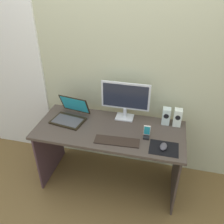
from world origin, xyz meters
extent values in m
plane|color=brown|center=(0.00, 0.00, 0.00)|extent=(8.00, 8.00, 0.00)
cube|color=#B7BA97|center=(0.00, 0.41, 1.25)|extent=(6.00, 0.04, 2.50)
cube|color=white|center=(-1.26, 0.38, 1.01)|extent=(0.82, 0.02, 2.02)
cube|color=#453B34|center=(0.00, 0.00, 0.70)|extent=(1.44, 0.62, 0.03)
cube|color=#4C353C|center=(-0.68, 0.00, 0.34)|extent=(0.02, 0.58, 0.68)
cube|color=#3F342E|center=(0.68, 0.00, 0.34)|extent=(0.02, 0.58, 0.68)
cube|color=silver|center=(0.10, 0.23, 0.72)|extent=(0.18, 0.14, 0.01)
cylinder|color=silver|center=(0.10, 0.23, 0.77)|extent=(0.04, 0.04, 0.10)
cube|color=silver|center=(0.10, 0.23, 0.96)|extent=(0.48, 0.02, 0.28)
cube|color=#1E2333|center=(0.10, 0.22, 0.96)|extent=(0.45, 0.00, 0.25)
cube|color=white|center=(0.63, 0.22, 0.80)|extent=(0.08, 0.08, 0.18)
cylinder|color=black|center=(0.63, 0.18, 0.82)|extent=(0.05, 0.00, 0.05)
cube|color=silver|center=(0.52, 0.22, 0.80)|extent=(0.08, 0.07, 0.18)
cylinder|color=black|center=(0.52, 0.18, 0.82)|extent=(0.05, 0.00, 0.05)
cube|color=black|center=(-0.44, 0.03, 0.72)|extent=(0.35, 0.27, 0.02)
cube|color=#47474C|center=(-0.44, 0.02, 0.73)|extent=(0.31, 0.21, 0.00)
cube|color=black|center=(-0.42, 0.18, 0.83)|extent=(0.33, 0.13, 0.20)
cube|color=#26A5BF|center=(-0.42, 0.17, 0.83)|extent=(0.30, 0.12, 0.18)
cube|color=#2C211B|center=(0.11, -0.17, 0.72)|extent=(0.41, 0.15, 0.01)
cube|color=black|center=(0.53, -0.17, 0.71)|extent=(0.25, 0.20, 0.00)
ellipsoid|color=#45434D|center=(0.52, -0.17, 0.73)|extent=(0.07, 0.11, 0.04)
cube|color=black|center=(0.36, -0.06, 0.72)|extent=(0.06, 0.05, 0.02)
cube|color=white|center=(0.36, -0.05, 0.79)|extent=(0.06, 0.04, 0.12)
cube|color=#26A5BF|center=(0.36, -0.05, 0.79)|extent=(0.05, 0.02, 0.10)
camera|label=1|loc=(0.46, -1.80, 2.07)|focal=38.05mm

